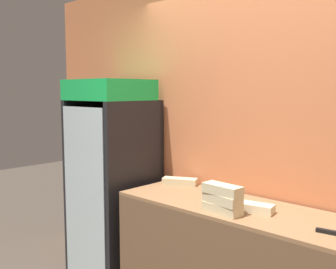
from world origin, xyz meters
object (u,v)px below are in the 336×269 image
at_px(sandwich_stack_bottom, 222,208).
at_px(sandwich_stack_middle, 222,199).
at_px(sandwich_flat_left, 253,207).
at_px(sandwich_flat_right, 180,181).
at_px(beverage_cooler, 117,172).
at_px(sandwich_stack_top, 222,189).

bearing_deg(sandwich_stack_bottom, sandwich_stack_middle, 0.00).
height_order(sandwich_stack_middle, sandwich_flat_left, sandwich_stack_middle).
bearing_deg(sandwich_flat_left, sandwich_stack_bottom, -127.94).
bearing_deg(sandwich_flat_right, sandwich_stack_middle, -28.96).
height_order(sandwich_stack_bottom, sandwich_flat_left, sandwich_stack_bottom).
height_order(beverage_cooler, sandwich_stack_top, beverage_cooler).
height_order(sandwich_stack_bottom, sandwich_stack_middle, sandwich_stack_middle).
distance_m(sandwich_stack_middle, sandwich_flat_right, 0.81).
bearing_deg(sandwich_flat_left, sandwich_stack_top, -127.94).
xyz_separation_m(sandwich_stack_top, sandwich_flat_left, (0.13, 0.16, -0.13)).
bearing_deg(sandwich_stack_middle, sandwich_flat_right, 151.04).
xyz_separation_m(sandwich_stack_bottom, sandwich_flat_right, (-0.70, 0.39, -0.00)).
relative_size(sandwich_stack_bottom, sandwich_stack_middle, 0.99).
relative_size(sandwich_stack_bottom, sandwich_flat_right, 0.91).
relative_size(beverage_cooler, sandwich_stack_bottom, 6.67).
xyz_separation_m(beverage_cooler, sandwich_flat_right, (0.62, 0.16, -0.02)).
bearing_deg(sandwich_stack_middle, sandwich_stack_top, 0.00).
bearing_deg(sandwich_flat_right, beverage_cooler, -165.40).
bearing_deg(sandwich_stack_bottom, sandwich_flat_right, 151.04).
height_order(sandwich_flat_left, sandwich_flat_right, same).
xyz_separation_m(sandwich_stack_bottom, sandwich_stack_middle, (0.00, 0.00, 0.06)).
xyz_separation_m(beverage_cooler, sandwich_stack_bottom, (1.33, -0.23, -0.01)).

